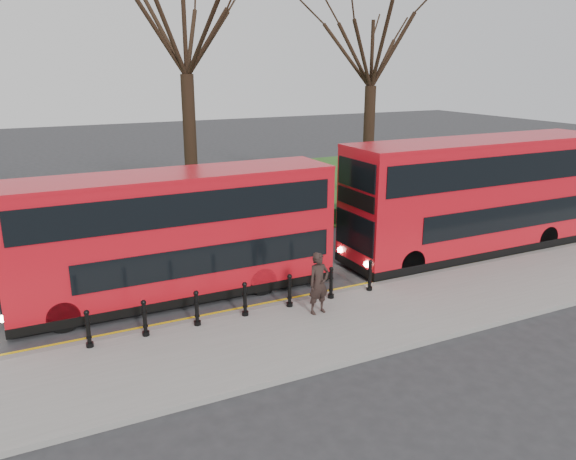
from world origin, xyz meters
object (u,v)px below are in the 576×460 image
bollard_row (245,300)px  bus_rear (478,197)px  bus_lead (176,236)px  pedestrian (319,283)px

bollard_row → bus_rear: bearing=9.6°
bus_lead → bus_rear: size_ratio=0.90×
bus_rear → bus_lead: bearing=176.2°
bus_rear → pedestrian: 9.07m
bollard_row → bus_lead: (-1.28, 2.60, 1.41)m
bollard_row → bus_lead: 3.22m
bus_rear → bollard_row: bearing=-170.4°
bus_lead → pedestrian: size_ratio=5.46×
bollard_row → pedestrian: 2.23m
bollard_row → bus_rear: bus_rear is taller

